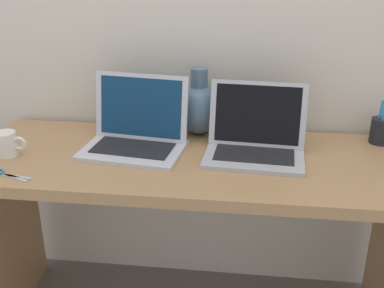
{
  "coord_description": "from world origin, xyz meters",
  "views": [
    {
      "loc": [
        0.18,
        -1.48,
        1.43
      ],
      "look_at": [
        0.0,
        0.0,
        0.77
      ],
      "focal_mm": 44.78,
      "sensor_mm": 36.0,
      "label": 1
    }
  ],
  "objects_px": {
    "laptop_right": "(256,137)",
    "green_vase": "(199,108)",
    "laptop_left": "(137,129)",
    "coffee_mug": "(7,144)",
    "scissors": "(4,174)",
    "pen_cup": "(381,130)"
  },
  "relations": [
    {
      "from": "laptop_right",
      "to": "green_vase",
      "type": "xyz_separation_m",
      "value": [
        -0.22,
        0.16,
        0.04
      ]
    },
    {
      "from": "laptop_left",
      "to": "coffee_mug",
      "type": "xyz_separation_m",
      "value": [
        -0.43,
        -0.12,
        -0.02
      ]
    },
    {
      "from": "laptop_right",
      "to": "coffee_mug",
      "type": "distance_m",
      "value": 0.86
    },
    {
      "from": "laptop_left",
      "to": "green_vase",
      "type": "bearing_deg",
      "value": 37.41
    },
    {
      "from": "green_vase",
      "to": "scissors",
      "type": "relative_size",
      "value": 1.75
    },
    {
      "from": "green_vase",
      "to": "coffee_mug",
      "type": "height_order",
      "value": "green_vase"
    },
    {
      "from": "coffee_mug",
      "to": "laptop_left",
      "type": "bearing_deg",
      "value": 16.18
    },
    {
      "from": "green_vase",
      "to": "pen_cup",
      "type": "xyz_separation_m",
      "value": [
        0.67,
        -0.01,
        -0.06
      ]
    },
    {
      "from": "coffee_mug",
      "to": "pen_cup",
      "type": "height_order",
      "value": "pen_cup"
    },
    {
      "from": "pen_cup",
      "to": "laptop_left",
      "type": "bearing_deg",
      "value": -170.68
    },
    {
      "from": "laptop_left",
      "to": "pen_cup",
      "type": "bearing_deg",
      "value": 9.32
    },
    {
      "from": "laptop_right",
      "to": "scissors",
      "type": "bearing_deg",
      "value": -161.55
    },
    {
      "from": "laptop_left",
      "to": "coffee_mug",
      "type": "distance_m",
      "value": 0.45
    },
    {
      "from": "laptop_right",
      "to": "green_vase",
      "type": "relative_size",
      "value": 1.37
    },
    {
      "from": "pen_cup",
      "to": "scissors",
      "type": "height_order",
      "value": "pen_cup"
    },
    {
      "from": "laptop_left",
      "to": "scissors",
      "type": "distance_m",
      "value": 0.47
    },
    {
      "from": "laptop_right",
      "to": "green_vase",
      "type": "distance_m",
      "value": 0.27
    },
    {
      "from": "green_vase",
      "to": "coffee_mug",
      "type": "relative_size",
      "value": 2.32
    },
    {
      "from": "laptop_right",
      "to": "laptop_left",
      "type": "bearing_deg",
      "value": 179.37
    },
    {
      "from": "laptop_right",
      "to": "coffee_mug",
      "type": "bearing_deg",
      "value": -171.97
    },
    {
      "from": "laptop_right",
      "to": "coffee_mug",
      "type": "xyz_separation_m",
      "value": [
        -0.85,
        -0.12,
        -0.02
      ]
    },
    {
      "from": "green_vase",
      "to": "pen_cup",
      "type": "relative_size",
      "value": 1.54
    }
  ]
}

